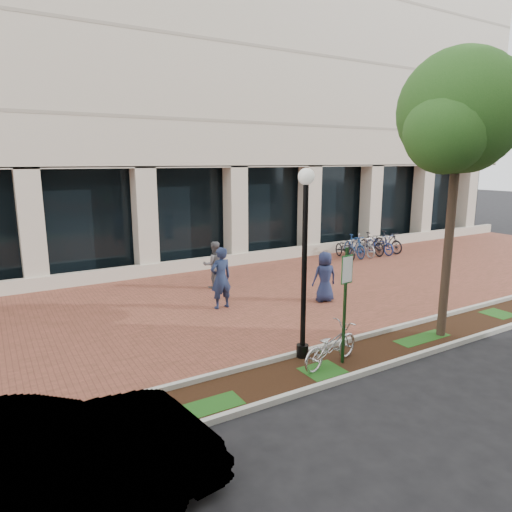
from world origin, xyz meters
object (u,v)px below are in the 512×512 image
lamppost (305,254)px  street_tree (460,120)px  pedestrian_left (221,278)px  pedestrian_right (325,277)px  bollard (359,242)px  pedestrian_mid (214,265)px  sedan_near_curb (17,487)px  parking_sign (346,292)px  bike_rack_cluster (367,245)px  locked_bicycle (331,345)px

lamppost → street_tree: size_ratio=0.61×
lamppost → pedestrian_left: bearing=90.0°
pedestrian_right → street_tree: bearing=113.6°
lamppost → bollard: (9.83, 8.60, -1.95)m
pedestrian_mid → sedan_near_curb: size_ratio=0.34×
pedestrian_mid → street_tree: bearing=127.3°
parking_sign → street_tree: street_tree is taller
pedestrian_left → pedestrian_mid: size_ratio=1.14×
street_tree → pedestrian_right: 5.99m
pedestrian_mid → bike_rack_cluster: (8.68, 1.37, -0.33)m
parking_sign → lamppost: bearing=121.4°
lamppost → bike_rack_cluster: lamppost is taller
locked_bicycle → street_tree: bearing=-103.7°
pedestrian_mid → pedestrian_right: size_ratio=1.03×
locked_bicycle → bollard: (9.54, 9.25, 0.01)m
parking_sign → locked_bicycle: bearing=156.1°
pedestrian_mid → sedan_near_curb: 11.21m
street_tree → locked_bicycle: street_tree is taller
locked_bicycle → pedestrian_right: (2.86, 3.72, 0.36)m
street_tree → sedan_near_curb: (-9.88, -1.86, -4.58)m
pedestrian_right → bollard: pedestrian_right is taller
parking_sign → lamppost: size_ratio=0.61×
parking_sign → pedestrian_left: (-0.58, 4.89, -0.71)m
pedestrian_right → pedestrian_mid: bearing=-42.7°
locked_bicycle → sedan_near_curb: bearing=94.9°
locked_bicycle → bollard: 13.28m
pedestrian_mid → locked_bicycle: bearing=99.2°
lamppost → pedestrian_mid: bearing=82.5°
pedestrian_left → sedan_near_curb: bearing=44.8°
parking_sign → bollard: (9.25, 9.33, -1.19)m
parking_sign → pedestrian_left: bearing=90.0°
street_tree → locked_bicycle: bearing=178.7°
lamppost → pedestrian_left: size_ratio=2.25×
bollard → lamppost: bearing=-138.8°
pedestrian_left → sedan_near_curb: 8.99m
pedestrian_right → bike_rack_cluster: (6.36, 4.63, -0.31)m
pedestrian_mid → bollard: pedestrian_mid is taller
pedestrian_mid → bollard: size_ratio=1.81×
pedestrian_left → parking_sign: bearing=93.0°
pedestrian_left → bollard: pedestrian_left is taller
pedestrian_left → pedestrian_right: (3.15, -1.07, -0.14)m
street_tree → pedestrian_mid: (-3.10, 7.07, -4.54)m
lamppost → bike_rack_cluster: bearing=39.0°
lamppost → bollard: bearing=41.2°
parking_sign → pedestrian_mid: size_ratio=1.57×
lamppost → pedestrian_mid: 6.59m
locked_bicycle → pedestrian_right: bearing=-49.9°
bollard → sedan_near_curb: sedan_near_curb is taller
lamppost → pedestrian_mid: (0.83, 6.34, -1.58)m
bollard → bike_rack_cluster: size_ratio=0.26×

